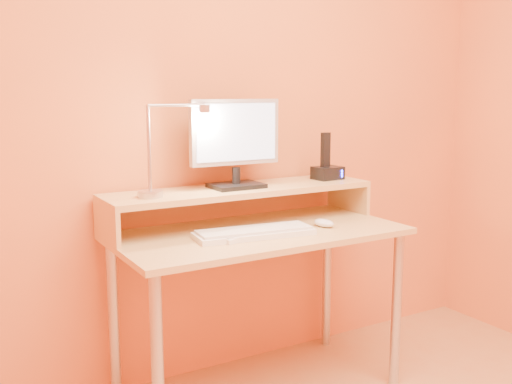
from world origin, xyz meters
TOP-DOWN VIEW (x-y plane):
  - wall_back at (0.00, 1.50)m, footprint 3.00×0.04m
  - desk_leg_fl at (-0.55, 0.93)m, footprint 0.04×0.04m
  - desk_leg_fr at (0.55, 0.93)m, footprint 0.04×0.04m
  - desk_leg_bl at (-0.55, 1.43)m, footprint 0.04×0.04m
  - desk_leg_br at (0.55, 1.43)m, footprint 0.04×0.04m
  - desk_lower at (0.00, 1.18)m, footprint 1.20×0.60m
  - shelf_riser_left at (-0.59, 1.33)m, footprint 0.02×0.30m
  - shelf_riser_right at (0.59, 1.33)m, footprint 0.02×0.30m
  - desk_shelf at (0.00, 1.33)m, footprint 1.20×0.30m
  - monitor_foot at (-0.02, 1.33)m, footprint 0.22×0.16m
  - monitor_neck at (-0.02, 1.33)m, footprint 0.04×0.04m
  - monitor_panel at (-0.02, 1.34)m, footprint 0.41×0.05m
  - monitor_back at (-0.02, 1.36)m, footprint 0.37×0.02m
  - monitor_screen at (-0.02, 1.32)m, footprint 0.37×0.01m
  - lamp_base at (-0.42, 1.30)m, footprint 0.10×0.10m
  - lamp_post at (-0.42, 1.30)m, footprint 0.01×0.01m
  - lamp_arm at (-0.30, 1.30)m, footprint 0.24×0.01m
  - lamp_head at (-0.18, 1.30)m, footprint 0.04×0.04m
  - lamp_bulb at (-0.18, 1.30)m, footprint 0.03×0.03m
  - phone_dock at (0.47, 1.33)m, footprint 0.14×0.11m
  - phone_handset at (0.45, 1.33)m, footprint 0.04×0.03m
  - phone_led at (0.51, 1.28)m, footprint 0.01×0.00m
  - keyboard at (-0.07, 1.10)m, footprint 0.50×0.21m
  - mouse at (0.27, 1.09)m, footprint 0.08×0.11m
  - remote_control at (-0.22, 1.11)m, footprint 0.08×0.17m

SIDE VIEW (x-z plane):
  - desk_leg_fl at x=-0.55m, z-range 0.00..0.69m
  - desk_leg_fr at x=0.55m, z-range 0.00..0.69m
  - desk_leg_bl at x=-0.55m, z-range 0.00..0.69m
  - desk_leg_br at x=0.55m, z-range 0.00..0.69m
  - desk_lower at x=0.00m, z-range 0.70..0.72m
  - remote_control at x=-0.22m, z-range 0.72..0.74m
  - keyboard at x=-0.07m, z-range 0.72..0.74m
  - mouse at x=0.27m, z-range 0.72..0.75m
  - shelf_riser_left at x=-0.59m, z-range 0.72..0.85m
  - shelf_riser_right at x=0.59m, z-range 0.72..0.85m
  - desk_shelf at x=0.00m, z-range 0.86..0.88m
  - monitor_foot at x=-0.02m, z-range 0.88..0.90m
  - lamp_base at x=-0.42m, z-range 0.88..0.90m
  - phone_dock at x=0.47m, z-range 0.88..0.94m
  - phone_led at x=0.51m, z-range 0.89..0.93m
  - monitor_neck at x=-0.02m, z-range 0.90..0.97m
  - phone_handset at x=0.45m, z-range 0.94..1.10m
  - lamp_post at x=-0.42m, z-range 0.91..1.24m
  - monitor_panel at x=-0.02m, z-range 0.98..1.26m
  - monitor_back at x=-0.02m, z-range 1.00..1.24m
  - monitor_screen at x=-0.02m, z-range 1.00..1.24m
  - lamp_bulb at x=-0.18m, z-range 1.20..1.21m
  - lamp_head at x=-0.18m, z-range 1.21..1.24m
  - lamp_arm at x=-0.30m, z-range 1.23..1.24m
  - wall_back at x=0.00m, z-range 0.00..2.50m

